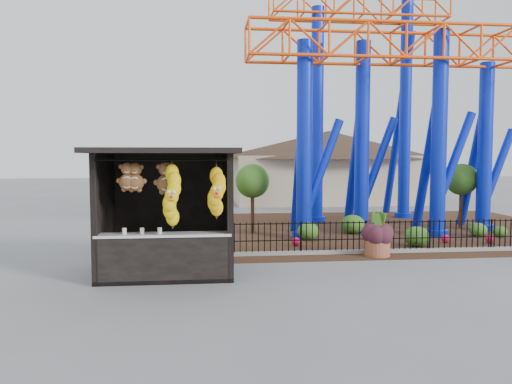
{
  "coord_description": "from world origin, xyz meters",
  "views": [
    {
      "loc": [
        -2.11,
        -11.45,
        2.91
      ],
      "look_at": [
        -0.71,
        1.5,
        2.0
      ],
      "focal_mm": 35.0,
      "sensor_mm": 36.0,
      "label": 1
    }
  ],
  "objects": [
    {
      "name": "picket_fence",
      "position": [
        4.9,
        3.0,
        0.5
      ],
      "size": [
        12.2,
        0.06,
        1.0
      ],
      "primitive_type": null,
      "color": "black",
      "rests_on": "ground"
    },
    {
      "name": "mulch_bed",
      "position": [
        4.0,
        8.0,
        0.01
      ],
      "size": [
        18.0,
        12.0,
        0.02
      ],
      "primitive_type": "cube",
      "color": "#331E11",
      "rests_on": "ground"
    },
    {
      "name": "prize_booth",
      "position": [
        -2.98,
        0.92,
        1.52
      ],
      "size": [
        3.5,
        3.4,
        3.12
      ],
      "color": "black",
      "rests_on": "ground"
    },
    {
      "name": "planter_foliage",
      "position": [
        3.0,
        2.58,
        0.89
      ],
      "size": [
        0.7,
        0.7,
        0.64
      ],
      "primitive_type": "ellipsoid",
      "color": "#391621",
      "rests_on": "terracotta_planter"
    },
    {
      "name": "curb",
      "position": [
        4.0,
        3.0,
        0.06
      ],
      "size": [
        18.0,
        0.18,
        0.12
      ],
      "primitive_type": "cube",
      "color": "gray",
      "rests_on": "ground"
    },
    {
      "name": "ground",
      "position": [
        0.0,
        0.0,
        0.0
      ],
      "size": [
        120.0,
        120.0,
        0.0
      ],
      "primitive_type": "plane",
      "color": "slate",
      "rests_on": "ground"
    },
    {
      "name": "roller_coaster",
      "position": [
        5.12,
        8.23,
        6.44
      ],
      "size": [
        11.0,
        6.37,
        10.82
      ],
      "color": "#0B21C1",
      "rests_on": "ground"
    },
    {
      "name": "potted_plant",
      "position": [
        2.99,
        2.7,
        0.47
      ],
      "size": [
        1.01,
        0.93,
        0.93
      ],
      "primitive_type": "imported",
      "rotation": [
        0.0,
        0.0,
        0.28
      ],
      "color": "#235D1B",
      "rests_on": "ground"
    },
    {
      "name": "terracotta_planter",
      "position": [
        3.0,
        2.58,
        0.28
      ],
      "size": [
        0.83,
        0.83,
        0.57
      ],
      "primitive_type": "cylinder",
      "rotation": [
        0.0,
        0.0,
        0.14
      ],
      "color": "#9C5638",
      "rests_on": "ground"
    },
    {
      "name": "pavilion",
      "position": [
        6.0,
        20.0,
        3.07
      ],
      "size": [
        15.0,
        15.0,
        4.8
      ],
      "color": "#BFAD8C",
      "rests_on": "ground"
    },
    {
      "name": "landscaping",
      "position": [
        4.32,
        5.5,
        0.32
      ],
      "size": [
        8.11,
        3.78,
        0.71
      ],
      "color": "#33601C",
      "rests_on": "mulch_bed"
    }
  ]
}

